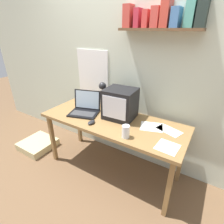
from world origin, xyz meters
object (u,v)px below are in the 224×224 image
printed_handout (152,127)px  computer_mouse (91,122)px  juice_glass (126,132)px  desk_lamp (104,92)px  corner_desk (112,125)px  laptop (85,107)px  open_notebook (169,130)px  floor_cushion (38,144)px  crt_monitor (120,104)px  loose_paper_near_monitor (167,147)px

printed_handout → computer_mouse: bearing=-154.3°
juice_glass → computer_mouse: bearing=175.4°
desk_lamp → corner_desk: bearing=-25.2°
desk_lamp → printed_handout: bearing=4.7°
laptop → desk_lamp: size_ratio=1.11×
open_notebook → juice_glass: bearing=-133.2°
desk_lamp → open_notebook: size_ratio=1.31×
printed_handout → floor_cushion: printed_handout is taller
crt_monitor → printed_handout: (0.40, -0.02, -0.17)m
floor_cushion → juice_glass: bearing=-0.4°
corner_desk → juice_glass: 0.40m
crt_monitor → laptop: (-0.43, -0.11, -0.11)m
crt_monitor → computer_mouse: 0.39m
desk_lamp → floor_cushion: 1.41m
juice_glass → open_notebook: juice_glass is taller
desk_lamp → juice_glass: desk_lamp is taller
computer_mouse → corner_desk: bearing=52.9°
desk_lamp → open_notebook: bearing=7.9°
desk_lamp → floor_cushion: bearing=-146.7°
corner_desk → loose_paper_near_monitor: loose_paper_near_monitor is taller
crt_monitor → juice_glass: bearing=-56.9°
laptop → computer_mouse: bearing=-55.6°
printed_handout → crt_monitor: bearing=177.2°
laptop → juice_glass: 0.72m
computer_mouse → floor_cushion: 1.28m
computer_mouse → printed_handout: computer_mouse is taller
juice_glass → open_notebook: size_ratio=0.45×
computer_mouse → open_notebook: (0.77, 0.31, -0.01)m
computer_mouse → printed_handout: size_ratio=0.38×
laptop → printed_handout: bearing=-11.0°
crt_monitor → laptop: bearing=-169.2°
corner_desk → computer_mouse: (-0.15, -0.19, 0.08)m
juice_glass → floor_cushion: 1.69m
corner_desk → desk_lamp: desk_lamp is taller
desk_lamp → floor_cushion: (-0.99, -0.39, -0.92)m
computer_mouse → desk_lamp: bearing=102.8°
crt_monitor → floor_cushion: bearing=-169.2°
printed_handout → loose_paper_near_monitor: bearing=-46.9°
open_notebook → corner_desk: bearing=-169.5°
open_notebook → floor_cushion: open_notebook is taller
juice_glass → floor_cushion: size_ratio=0.27×
corner_desk → juice_glass: juice_glass is taller
corner_desk → floor_cushion: corner_desk is taller
computer_mouse → printed_handout: 0.65m
laptop → juice_glass: laptop is taller
crt_monitor → printed_handout: bearing=-6.5°
laptop → floor_cushion: size_ratio=0.88×
laptop → loose_paper_near_monitor: size_ratio=2.02×
juice_glass → computer_mouse: 0.45m
computer_mouse → printed_handout: (0.59, 0.28, -0.01)m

